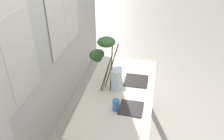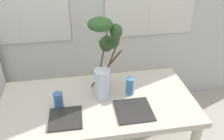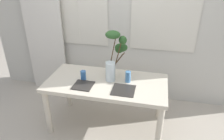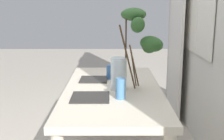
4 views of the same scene
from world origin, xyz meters
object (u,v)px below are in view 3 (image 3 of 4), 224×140
at_px(dining_table, 106,88).
at_px(vase_with_branches, 115,53).
at_px(plate_square_left, 83,85).
at_px(plate_square_right, 123,90).
at_px(drinking_glass_blue_left, 83,75).
at_px(drinking_glass_blue_right, 128,77).

xyz_separation_m(dining_table, vase_with_branches, (0.09, 0.16, 0.44)).
relative_size(dining_table, vase_with_branches, 2.45).
relative_size(dining_table, plate_square_left, 6.50).
distance_m(dining_table, plate_square_left, 0.33).
distance_m(plate_square_left, plate_square_right, 0.52).
bearing_deg(dining_table, drinking_glass_blue_left, -176.07).
height_order(drinking_glass_blue_right, plate_square_right, drinking_glass_blue_right).
bearing_deg(vase_with_branches, drinking_glass_blue_left, -155.52).
xyz_separation_m(dining_table, drinking_glass_blue_right, (0.28, 0.05, 0.18)).
xyz_separation_m(vase_with_branches, drinking_glass_blue_right, (0.19, -0.11, -0.27)).
bearing_deg(plate_square_left, vase_with_branches, 43.74).
xyz_separation_m(vase_with_branches, plate_square_left, (-0.34, -0.33, -0.34)).
bearing_deg(drinking_glass_blue_right, plate_square_right, -95.09).
bearing_deg(dining_table, drinking_glass_blue_right, 10.76).
bearing_deg(plate_square_left, plate_square_right, 0.59).
bearing_deg(drinking_glass_blue_left, dining_table, 3.93).
height_order(dining_table, drinking_glass_blue_left, drinking_glass_blue_left).
bearing_deg(drinking_glass_blue_left, vase_with_branches, 24.48).
bearing_deg(plate_square_right, vase_with_branches, 118.01).
xyz_separation_m(drinking_glass_blue_right, plate_square_left, (-0.54, -0.22, -0.07)).
relative_size(drinking_glass_blue_left, drinking_glass_blue_right, 0.84).
height_order(dining_table, plate_square_left, plate_square_left).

